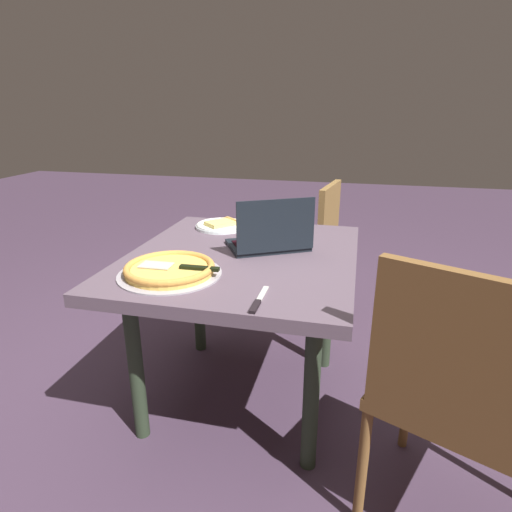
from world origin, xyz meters
TOP-DOWN VIEW (x-y plane):
  - ground_plane at (0.00, 0.00)m, footprint 12.00×12.00m
  - dining_table at (0.00, 0.00)m, footprint 1.06×0.93m
  - laptop at (-0.08, 0.10)m, footprint 0.36×0.40m
  - pizza_plate at (-0.36, -0.21)m, footprint 0.25×0.25m
  - pizza_tray at (0.29, -0.19)m, footprint 0.38×0.38m
  - table_knife at (0.44, 0.17)m, footprint 0.20×0.02m
  - chair_near at (0.51, 0.77)m, footprint 0.61×0.61m
  - chair_far at (-0.95, 0.17)m, footprint 0.49×0.49m

SIDE VIEW (x-z plane):
  - ground_plane at x=0.00m, z-range 0.00..0.00m
  - chair_far at x=-0.95m, z-range 0.07..0.92m
  - chair_near at x=0.51m, z-range 0.07..0.99m
  - dining_table at x=0.00m, z-range 0.27..0.98m
  - table_knife at x=0.44m, z-range 0.70..0.71m
  - pizza_plate at x=-0.36m, z-range 0.70..0.74m
  - pizza_tray at x=0.29m, z-range 0.71..0.75m
  - laptop at x=-0.08m, z-range 0.64..0.87m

